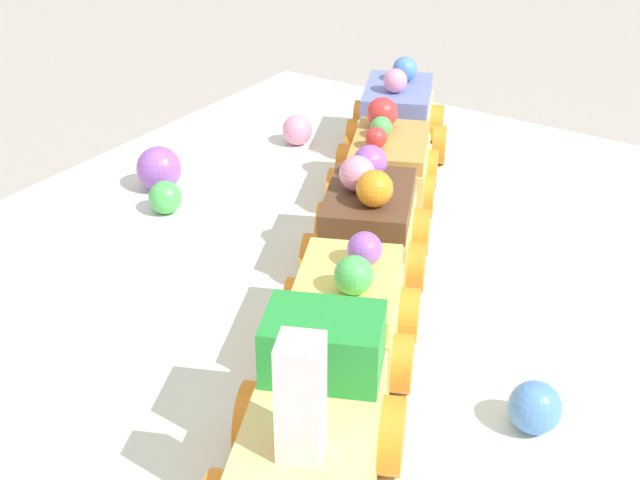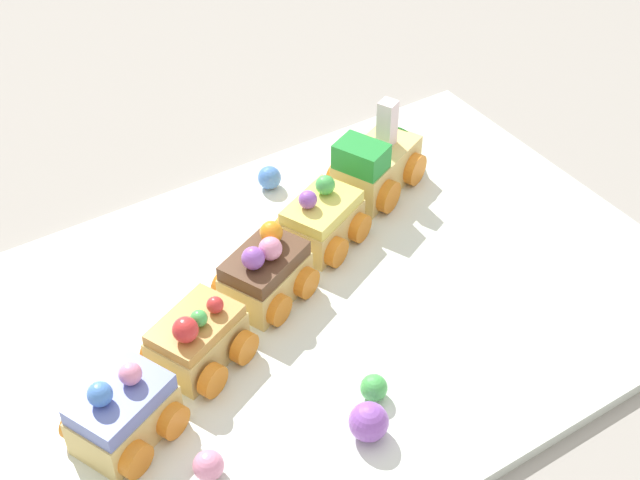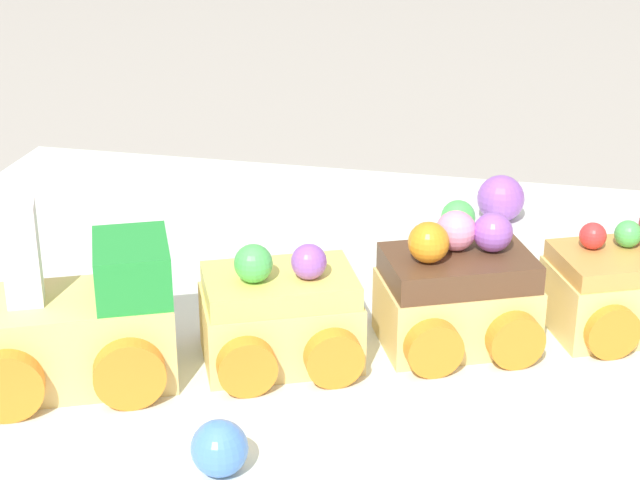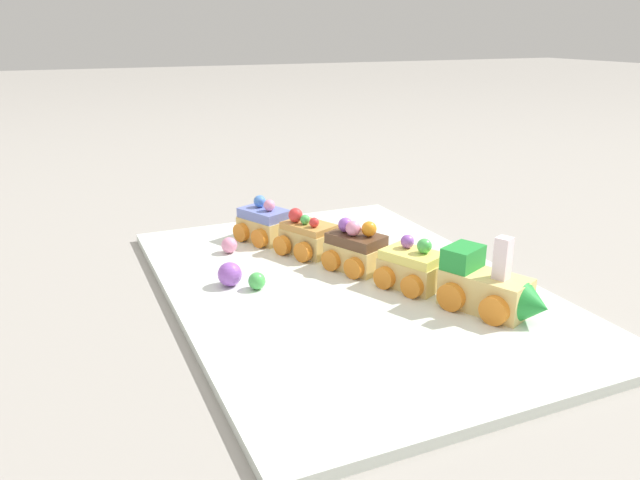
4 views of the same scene
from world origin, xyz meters
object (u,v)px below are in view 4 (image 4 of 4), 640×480
object	(u,v)px
cake_car_chocolate	(356,250)
gumball_purple	(230,274)
cake_car_lemon	(412,269)
cake_car_blueberry	(264,224)
gumball_green	(257,281)
cake_train_locomotive	(490,289)
gumball_pink	(229,245)
gumball_blue	(475,266)
cake_car_caramel	(306,238)

from	to	relation	value
cake_car_chocolate	gumball_purple	xyz separation A→B (m)	(-0.01, -0.18, -0.01)
cake_car_lemon	cake_car_blueberry	bearing A→B (deg)	-179.95
gumball_green	cake_train_locomotive	bearing A→B (deg)	53.44
gumball_green	gumball_pink	world-z (taller)	gumball_pink
cake_car_blueberry	gumball_pink	distance (m)	0.08
cake_train_locomotive	cake_car_lemon	world-z (taller)	cake_train_locomotive
cake_car_blueberry	cake_car_lemon	bearing A→B (deg)	0.05
cake_car_chocolate	gumball_blue	bearing A→B (deg)	34.56
gumball_purple	cake_car_blueberry	bearing A→B (deg)	147.06
cake_train_locomotive	gumball_purple	size ratio (longest dim) A/B	4.30
cake_car_blueberry	gumball_pink	xyz separation A→B (m)	(0.04, -0.07, -0.01)
cake_car_caramel	cake_car_blueberry	size ratio (longest dim) A/B	1.00
gumball_green	gumball_pink	size ratio (longest dim) A/B	0.95
cake_car_lemon	gumball_pink	size ratio (longest dim) A/B	3.94
gumball_blue	gumball_pink	bearing A→B (deg)	-127.64
cake_car_chocolate	cake_car_caramel	distance (m)	0.09
cake_car_lemon	cake_car_blueberry	size ratio (longest dim) A/B	1.00
cake_car_chocolate	cake_car_caramel	world-z (taller)	cake_car_chocolate
cake_car_lemon	gumball_pink	xyz separation A→B (m)	(-0.22, -0.18, -0.01)
cake_car_chocolate	gumball_blue	size ratio (longest dim) A/B	3.81
cake_car_blueberry	gumball_pink	bearing A→B (deg)	-85.86
cake_car_blueberry	gumball_blue	bearing A→B (deg)	16.10
cake_train_locomotive	gumball_purple	world-z (taller)	cake_train_locomotive
gumball_blue	cake_car_blueberry	bearing A→B (deg)	-139.90
cake_car_blueberry	gumball_blue	xyz separation A→B (m)	(0.25, 0.21, -0.01)
cake_car_blueberry	gumball_green	distance (m)	0.20
cake_car_lemon	cake_car_chocolate	size ratio (longest dim) A/B	1.00
gumball_blue	gumball_green	xyz separation A→B (m)	(-0.07, -0.29, -0.00)
cake_car_lemon	cake_car_chocolate	world-z (taller)	cake_car_chocolate
gumball_blue	gumball_green	distance (m)	0.30
cake_car_chocolate	cake_car_caramel	bearing A→B (deg)	-179.89
gumball_blue	cake_train_locomotive	bearing A→B (deg)	-29.20
gumball_blue	gumball_purple	world-z (taller)	gumball_purple
cake_car_chocolate	gumball_green	world-z (taller)	cake_car_chocolate
cake_car_lemon	cake_car_caramel	distance (m)	0.19
cake_train_locomotive	gumball_blue	bearing A→B (deg)	126.81
cake_car_lemon	cake_car_caramel	bearing A→B (deg)	-179.80
cake_car_lemon	cake_train_locomotive	bearing A→B (deg)	-0.16
gumball_blue	gumball_purple	size ratio (longest dim) A/B	0.78
cake_car_blueberry	cake_car_caramel	bearing A→B (deg)	-0.26
cake_train_locomotive	gumball_green	distance (m)	0.29
gumball_purple	gumball_pink	world-z (taller)	gumball_purple
cake_car_lemon	cake_car_caramel	size ratio (longest dim) A/B	1.00
cake_car_blueberry	gumball_blue	world-z (taller)	cake_car_blueberry
cake_car_chocolate	cake_car_blueberry	world-z (taller)	cake_car_chocolate
cake_car_chocolate	gumball_pink	world-z (taller)	cake_car_chocolate
gumball_blue	gumball_purple	bearing A→B (deg)	-106.98
cake_car_caramel	cake_car_blueberry	world-z (taller)	cake_car_blueberry
cake_train_locomotive	cake_car_caramel	world-z (taller)	cake_train_locomotive
cake_car_lemon	gumball_purple	xyz separation A→B (m)	(-0.10, -0.21, -0.01)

